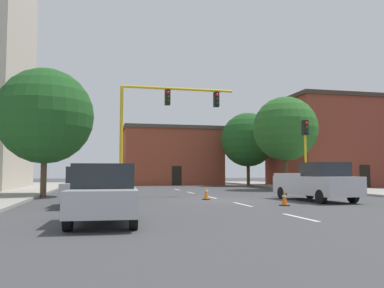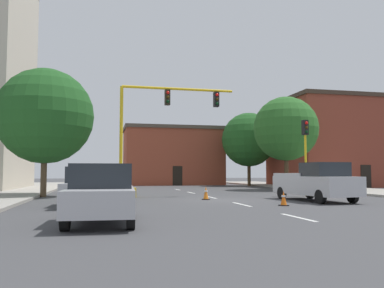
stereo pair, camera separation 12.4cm
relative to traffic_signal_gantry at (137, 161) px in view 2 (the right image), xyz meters
name	(u,v)px [view 2 (the right image)]	position (x,y,z in m)	size (l,w,h in m)	color
ground_plane	(223,200)	(4.32, -3.72, -2.18)	(160.00, 160.00, 0.00)	#424244
sidewalk_right	(349,190)	(17.35, 4.28, -2.11)	(6.00, 56.00, 0.14)	#9E998E
lane_stripe_seg_1	(298,217)	(4.32, -12.22, -2.17)	(0.16, 2.40, 0.01)	silver
lane_stripe_seg_2	(242,204)	(4.32, -6.72, -2.17)	(0.16, 2.40, 0.01)	silver
lane_stripe_seg_3	(211,197)	(4.32, -1.22, -2.17)	(0.16, 2.40, 0.01)	silver
lane_stripe_seg_4	(191,193)	(4.32, 4.28, -2.17)	(0.16, 2.40, 0.01)	silver
lane_stripe_seg_5	(177,189)	(4.32, 9.78, -2.17)	(0.16, 2.40, 0.01)	silver
building_brick_center	(172,156)	(6.22, 23.50, 1.29)	(11.77, 7.36, 6.91)	brown
building_row_right	(336,143)	(22.58, 14.23, 2.48)	(12.30, 10.18, 9.30)	brown
traffic_signal_gantry	(137,161)	(0.00, 0.00, 0.00)	(7.97, 1.20, 6.83)	yellow
traffic_light_pole_right	(305,140)	(10.47, -1.50, 1.35)	(0.32, 0.47, 4.80)	yellow
tree_right_mid	(286,129)	(13.22, 6.93, 3.03)	(5.50, 5.50, 7.96)	#4C3823
tree_right_far	(249,140)	(13.76, 17.28, 2.93)	(5.97, 5.97, 8.10)	#4C3823
tree_left_near	(45,116)	(-5.53, 1.26, 2.76)	(5.86, 5.86, 7.87)	brown
pickup_truck_silver	(315,182)	(8.83, -5.47, -1.20)	(2.36, 5.52, 1.99)	#BCBCC1
sedan_silver_near_left	(88,186)	(-2.66, -5.85, -1.29)	(2.15, 4.61, 1.74)	#B7B7BC
sedan_silver_mid_left	(102,193)	(-2.03, -12.26, -1.29)	(2.08, 4.59, 1.74)	#B7B7BC
traffic_cone_roadside_a	(206,193)	(3.50, -3.26, -1.82)	(0.36, 0.36, 0.74)	black
traffic_cone_roadside_b	(284,198)	(5.90, -7.83, -1.85)	(0.36, 0.36, 0.67)	black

